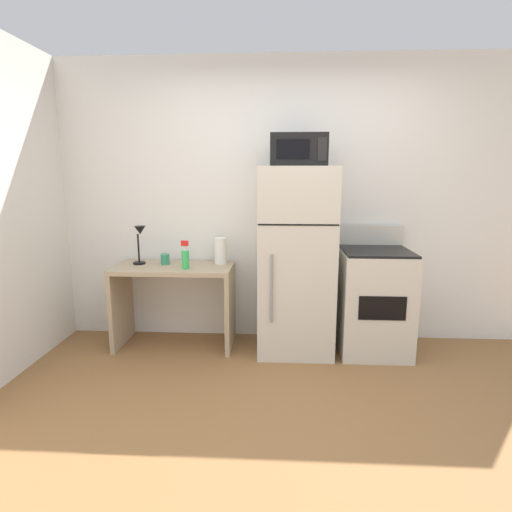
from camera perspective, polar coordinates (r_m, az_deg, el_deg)
ground_plane at (r=2.70m, az=5.29°, el=-24.02°), size 12.00×12.00×0.00m
wall_back_white at (r=3.92m, az=4.75°, el=7.40°), size 5.00×0.10×2.60m
desk at (r=3.84m, az=-11.19°, el=-4.76°), size 1.06×0.52×0.75m
desk_lamp at (r=3.87m, az=-15.78°, el=2.36°), size 0.14×0.12×0.35m
spray_bottle at (r=3.63m, az=-9.74°, el=-0.22°), size 0.06×0.06×0.25m
coffee_mug at (r=3.85m, az=-12.45°, el=-0.43°), size 0.08×0.08×0.09m
paper_towel_roll at (r=3.79m, az=-4.94°, el=0.73°), size 0.11×0.11×0.24m
refrigerator at (r=3.62m, az=5.56°, el=-0.75°), size 0.65×0.63×1.62m
microwave at (r=3.52m, az=5.87°, el=14.33°), size 0.46×0.35×0.26m
oven_range at (r=3.80m, az=15.97°, el=-5.93°), size 0.60×0.61×1.10m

